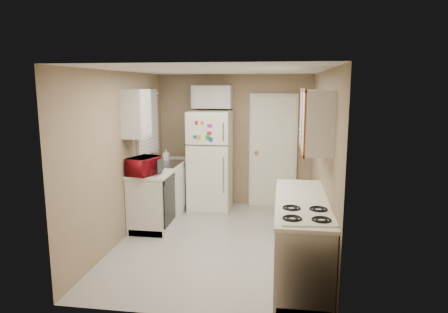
# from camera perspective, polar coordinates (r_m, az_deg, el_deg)

# --- Properties ---
(floor) EXTENTS (3.80, 3.80, 0.00)m
(floor) POSITION_cam_1_polar(r_m,az_deg,el_deg) (5.84, -0.73, -12.06)
(floor) COLOR beige
(floor) RESTS_ON ground
(ceiling) EXTENTS (3.80, 3.80, 0.00)m
(ceiling) POSITION_cam_1_polar(r_m,az_deg,el_deg) (5.41, -0.78, 12.21)
(ceiling) COLOR white
(ceiling) RESTS_ON floor
(wall_left) EXTENTS (3.80, 3.80, 0.00)m
(wall_left) POSITION_cam_1_polar(r_m,az_deg,el_deg) (5.88, -14.36, -0.02)
(wall_left) COLOR #9A8263
(wall_left) RESTS_ON floor
(wall_right) EXTENTS (3.80, 3.80, 0.00)m
(wall_right) POSITION_cam_1_polar(r_m,az_deg,el_deg) (5.46, 13.92, -0.77)
(wall_right) COLOR #9A8263
(wall_right) RESTS_ON floor
(wall_back) EXTENTS (2.80, 2.80, 0.00)m
(wall_back) POSITION_cam_1_polar(r_m,az_deg,el_deg) (7.36, 1.58, 2.29)
(wall_back) COLOR #9A8263
(wall_back) RESTS_ON floor
(wall_front) EXTENTS (2.80, 2.80, 0.00)m
(wall_front) POSITION_cam_1_polar(r_m,az_deg,el_deg) (3.68, -5.45, -5.76)
(wall_front) COLOR #9A8263
(wall_front) RESTS_ON floor
(left_counter) EXTENTS (0.60, 1.80, 0.90)m
(left_counter) POSITION_cam_1_polar(r_m,az_deg,el_deg) (6.77, -8.79, -5.01)
(left_counter) COLOR silver
(left_counter) RESTS_ON floor
(dishwasher) EXTENTS (0.03, 0.58, 0.72)m
(dishwasher) POSITION_cam_1_polar(r_m,az_deg,el_deg) (6.12, -7.84, -6.23)
(dishwasher) COLOR black
(dishwasher) RESTS_ON floor
(sink) EXTENTS (0.54, 0.74, 0.16)m
(sink) POSITION_cam_1_polar(r_m,az_deg,el_deg) (6.81, -8.52, -1.36)
(sink) COLOR gray
(sink) RESTS_ON left_counter
(microwave) EXTENTS (0.54, 0.39, 0.32)m
(microwave) POSITION_cam_1_polar(r_m,az_deg,el_deg) (5.99, -11.38, -1.17)
(microwave) COLOR maroon
(microwave) RESTS_ON left_counter
(soap_bottle) EXTENTS (0.09, 0.10, 0.21)m
(soap_bottle) POSITION_cam_1_polar(r_m,az_deg,el_deg) (7.07, -8.28, 0.22)
(soap_bottle) COLOR white
(soap_bottle) RESTS_ON left_counter
(window_blinds) EXTENTS (0.10, 0.98, 1.08)m
(window_blinds) POSITION_cam_1_polar(r_m,az_deg,el_deg) (6.79, -10.79, 4.85)
(window_blinds) COLOR silver
(window_blinds) RESTS_ON wall_left
(upper_cabinet_left) EXTENTS (0.30, 0.45, 0.70)m
(upper_cabinet_left) POSITION_cam_1_polar(r_m,az_deg,el_deg) (5.95, -12.46, 6.00)
(upper_cabinet_left) COLOR silver
(upper_cabinet_left) RESTS_ON wall_left
(refrigerator) EXTENTS (0.73, 0.71, 1.76)m
(refrigerator) POSITION_cam_1_polar(r_m,az_deg,el_deg) (7.09, -1.97, -0.63)
(refrigerator) COLOR white
(refrigerator) RESTS_ON floor
(cabinet_over_fridge) EXTENTS (0.70, 0.30, 0.40)m
(cabinet_over_fridge) POSITION_cam_1_polar(r_m,az_deg,el_deg) (7.20, -1.73, 8.51)
(cabinet_over_fridge) COLOR silver
(cabinet_over_fridge) RESTS_ON wall_back
(interior_door) EXTENTS (0.86, 0.06, 2.08)m
(interior_door) POSITION_cam_1_polar(r_m,az_deg,el_deg) (7.29, 7.01, 0.72)
(interior_door) COLOR white
(interior_door) RESTS_ON floor
(right_counter) EXTENTS (0.60, 2.00, 0.90)m
(right_counter) POSITION_cam_1_polar(r_m,az_deg,el_deg) (4.87, 10.86, -11.18)
(right_counter) COLOR silver
(right_counter) RESTS_ON floor
(stove) EXTENTS (0.63, 0.74, 0.84)m
(stove) POSITION_cam_1_polar(r_m,az_deg,el_deg) (4.36, 11.36, -14.25)
(stove) COLOR white
(stove) RESTS_ON floor
(upper_cabinet_right) EXTENTS (0.30, 1.20, 0.70)m
(upper_cabinet_right) POSITION_cam_1_polar(r_m,az_deg,el_deg) (4.87, 13.01, 5.11)
(upper_cabinet_right) COLOR silver
(upper_cabinet_right) RESTS_ON wall_right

